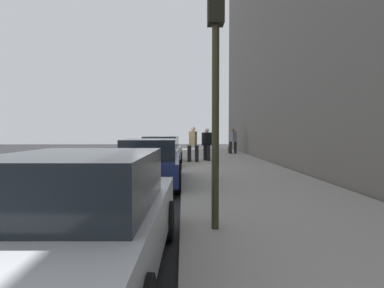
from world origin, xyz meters
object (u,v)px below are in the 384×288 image
(parked_car_navy, at_px, (151,163))
(pedestrian_tan_coat, at_px, (193,143))
(rolling_suitcase, at_px, (230,150))
(parked_car_silver, at_px, (84,217))
(pedestrian_grey_coat, at_px, (233,140))
(traffic_light_pole, at_px, (216,61))
(parked_car_white, at_px, (162,151))
(pedestrian_black_coat, at_px, (207,143))

(parked_car_navy, height_order, pedestrian_tan_coat, pedestrian_tan_coat)
(rolling_suitcase, bearing_deg, parked_car_navy, 160.68)
(parked_car_silver, bearing_deg, rolling_suitcase, -13.63)
(pedestrian_grey_coat, xyz_separation_m, traffic_light_pole, (-17.26, 3.12, 1.76))
(parked_car_silver, distance_m, pedestrian_tan_coat, 12.77)
(pedestrian_tan_coat, bearing_deg, parked_car_navy, 166.26)
(parked_car_navy, xyz_separation_m, pedestrian_grey_coat, (12.45, -4.67, 0.38))
(parked_car_silver, relative_size, traffic_light_pole, 1.04)
(pedestrian_grey_coat, relative_size, pedestrian_tan_coat, 0.99)
(parked_car_white, relative_size, rolling_suitcase, 5.28)
(parked_car_navy, distance_m, pedestrian_tan_coat, 6.59)
(parked_car_navy, xyz_separation_m, pedestrian_tan_coat, (6.39, -1.56, 0.38))
(pedestrian_black_coat, relative_size, pedestrian_tan_coat, 0.96)
(parked_car_navy, bearing_deg, parked_car_white, 0.31)
(pedestrian_grey_coat, bearing_deg, parked_car_navy, 159.42)
(pedestrian_grey_coat, bearing_deg, parked_car_white, 144.83)
(pedestrian_black_coat, height_order, pedestrian_grey_coat, pedestrian_grey_coat)
(parked_car_silver, height_order, parked_car_navy, same)
(parked_car_navy, distance_m, pedestrian_black_coat, 7.43)
(pedestrian_tan_coat, relative_size, rolling_suitcase, 2.11)
(pedestrian_black_coat, bearing_deg, pedestrian_grey_coat, -23.30)
(pedestrian_black_coat, relative_size, pedestrian_grey_coat, 0.97)
(pedestrian_grey_coat, distance_m, pedestrian_tan_coat, 6.81)
(parked_car_white, xyz_separation_m, pedestrian_black_coat, (1.27, -2.37, 0.34))
(parked_car_navy, height_order, parked_car_white, same)
(parked_car_silver, distance_m, pedestrian_grey_coat, 19.31)
(parked_car_white, bearing_deg, pedestrian_tan_coat, -68.74)
(parked_car_navy, bearing_deg, rolling_suitcase, -19.32)
(traffic_light_pole, bearing_deg, parked_car_white, 8.53)
(pedestrian_tan_coat, bearing_deg, pedestrian_black_coat, -50.32)
(pedestrian_black_coat, xyz_separation_m, rolling_suitcase, (5.85, -2.18, -0.69))
(parked_car_white, bearing_deg, pedestrian_grey_coat, -35.17)
(parked_car_white, distance_m, pedestrian_black_coat, 2.71)
(parked_car_navy, xyz_separation_m, pedestrian_black_coat, (7.04, -2.34, 0.35))
(parked_car_silver, bearing_deg, pedestrian_black_coat, -10.51)
(traffic_light_pole, bearing_deg, pedestrian_tan_coat, -0.03)
(parked_car_white, relative_size, pedestrian_black_coat, 2.60)
(parked_car_white, distance_m, rolling_suitcase, 8.46)
(parked_car_white, height_order, traffic_light_pole, traffic_light_pole)
(parked_car_silver, height_order, pedestrian_grey_coat, pedestrian_grey_coat)
(pedestrian_black_coat, height_order, rolling_suitcase, pedestrian_black_coat)
(pedestrian_grey_coat, height_order, rolling_suitcase, pedestrian_grey_coat)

